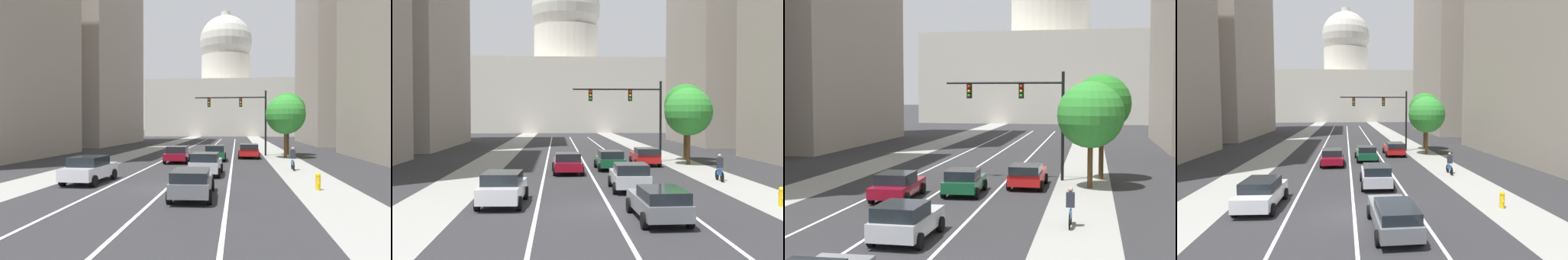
% 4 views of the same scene
% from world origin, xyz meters
% --- Properties ---
extents(ground_plane, '(400.00, 400.00, 0.00)m').
position_xyz_m(ground_plane, '(0.00, 40.00, 0.00)').
color(ground_plane, '#2B2B2D').
extents(sidewalk_left, '(3.37, 130.00, 0.01)m').
position_xyz_m(sidewalk_left, '(-8.18, 35.00, 0.01)').
color(sidewalk_left, gray).
rests_on(sidewalk_left, ground).
extents(sidewalk_right, '(3.37, 130.00, 0.01)m').
position_xyz_m(sidewalk_right, '(8.18, 35.00, 0.01)').
color(sidewalk_right, gray).
rests_on(sidewalk_right, ground).
extents(lane_stripe_left, '(0.16, 90.00, 0.01)m').
position_xyz_m(lane_stripe_left, '(-3.25, 25.00, 0.01)').
color(lane_stripe_left, white).
rests_on(lane_stripe_left, ground).
extents(lane_stripe_center, '(0.16, 90.00, 0.01)m').
position_xyz_m(lane_stripe_center, '(0.00, 25.00, 0.01)').
color(lane_stripe_center, white).
rests_on(lane_stripe_center, ground).
extents(lane_stripe_right, '(0.16, 90.00, 0.01)m').
position_xyz_m(lane_stripe_right, '(3.25, 25.00, 0.01)').
color(lane_stripe_right, white).
rests_on(lane_stripe_right, ground).
extents(capitol_building, '(46.87, 29.51, 40.23)m').
position_xyz_m(capitol_building, '(0.00, 103.54, 12.95)').
color(capitol_building, beige).
rests_on(capitol_building, ground).
extents(car_crimson, '(2.22, 4.79, 1.47)m').
position_xyz_m(car_crimson, '(-1.62, 13.78, 0.76)').
color(car_crimson, maroon).
rests_on(car_crimson, ground).
extents(car_red, '(2.16, 4.51, 1.48)m').
position_xyz_m(car_red, '(4.86, 18.87, 0.79)').
color(car_red, red).
rests_on(car_red, ground).
extents(car_silver, '(2.14, 4.19, 1.54)m').
position_xyz_m(car_silver, '(1.62, 5.43, 0.81)').
color(car_silver, '#B2B5BA').
rests_on(car_silver, ground).
extents(car_green, '(2.16, 4.29, 1.47)m').
position_xyz_m(car_green, '(1.63, 15.80, 0.77)').
color(car_green, '#14512D').
rests_on(car_green, ground).
extents(traffic_signal_mast, '(7.86, 0.39, 7.11)m').
position_xyz_m(traffic_signal_mast, '(4.40, 22.07, 4.98)').
color(traffic_signal_mast, black).
rests_on(traffic_signal_mast, ground).
extents(cyclist, '(0.37, 1.70, 1.72)m').
position_xyz_m(cyclist, '(7.81, 8.95, 0.85)').
color(cyclist, black).
rests_on(cyclist, ground).
extents(street_tree_mid_right, '(3.84, 3.84, 6.96)m').
position_xyz_m(street_tree_mid_right, '(9.27, 23.04, 5.02)').
color(street_tree_mid_right, '#51381E').
rests_on(street_tree_mid_right, ground).
extents(street_tree_near_right, '(4.01, 4.01, 6.44)m').
position_xyz_m(street_tree_near_right, '(8.58, 19.35, 4.42)').
color(street_tree_near_right, '#51381E').
rests_on(street_tree_near_right, ground).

